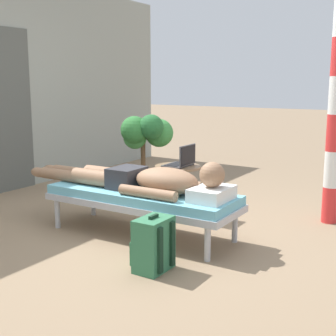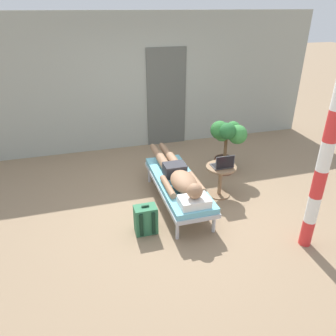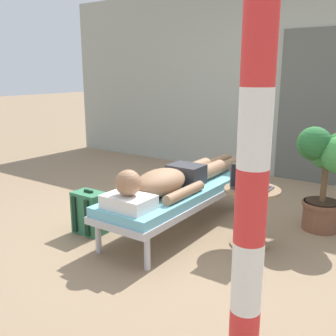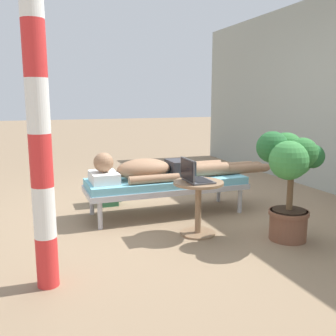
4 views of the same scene
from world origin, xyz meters
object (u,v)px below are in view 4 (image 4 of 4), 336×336
at_px(person_reclining, 164,169).
at_px(potted_plant, 290,169).
at_px(backpack, 108,189).
at_px(side_table, 198,199).
at_px(laptop, 194,176).
at_px(porch_post, 38,106).
at_px(lounge_chair, 166,184).

xyz_separation_m(person_reclining, potted_plant, (1.16, 0.79, 0.15)).
bearing_deg(backpack, side_table, 23.74).
bearing_deg(person_reclining, backpack, -140.56).
xyz_separation_m(side_table, backpack, (-1.36, -0.60, -0.16)).
xyz_separation_m(person_reclining, laptop, (0.73, 0.03, 0.07)).
bearing_deg(side_table, backpack, -156.26).
bearing_deg(porch_post, potted_plant, 93.95).
bearing_deg(side_table, lounge_chair, -175.54).
relative_size(lounge_chair, person_reclining, 0.83).
distance_m(person_reclining, laptop, 0.74).
xyz_separation_m(lounge_chair, laptop, (0.73, 0.01, 0.24)).
height_order(person_reclining, laptop, laptop).
xyz_separation_m(person_reclining, porch_post, (1.30, -1.34, 0.74)).
relative_size(lounge_chair, backpack, 4.27).
bearing_deg(porch_post, backpack, 156.92).
xyz_separation_m(laptop, porch_post, (0.57, -1.37, 0.67)).
xyz_separation_m(side_table, laptop, (0.00, -0.05, 0.23)).
relative_size(person_reclining, backpack, 5.12).
height_order(potted_plant, porch_post, porch_post).
height_order(person_reclining, backpack, person_reclining).
bearing_deg(potted_plant, laptop, -119.20).
relative_size(lounge_chair, laptop, 5.83).
height_order(person_reclining, potted_plant, potted_plant).
xyz_separation_m(lounge_chair, person_reclining, (0.00, -0.03, 0.17)).
bearing_deg(person_reclining, potted_plant, 34.28).
distance_m(lounge_chair, porch_post, 2.09).
relative_size(lounge_chair, potted_plant, 1.79).
bearing_deg(backpack, potted_plant, 36.17).
bearing_deg(porch_post, lounge_chair, 133.73).
xyz_separation_m(lounge_chair, porch_post, (1.30, -1.36, 0.91)).
bearing_deg(person_reclining, laptop, 2.52).
bearing_deg(side_table, person_reclining, -173.50).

